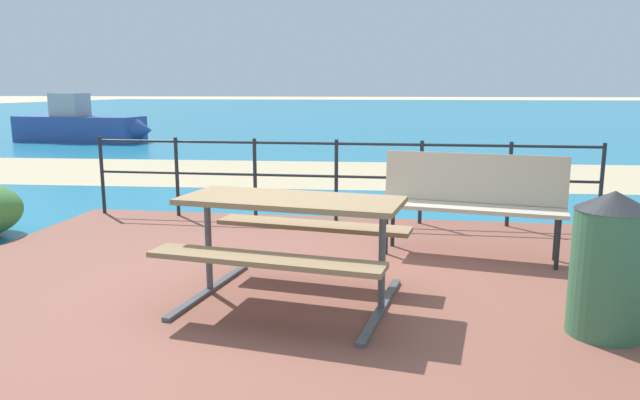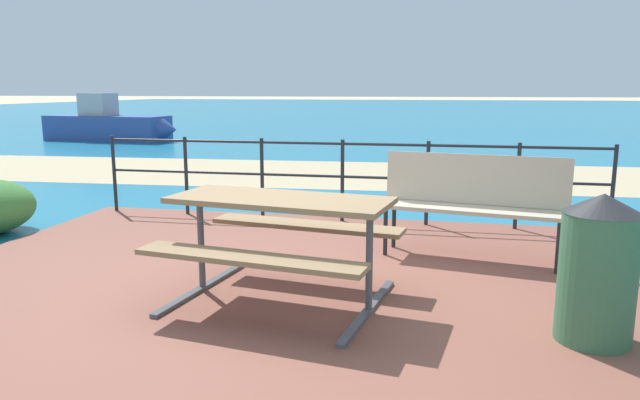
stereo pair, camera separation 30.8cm
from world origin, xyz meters
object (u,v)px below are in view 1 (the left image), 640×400
at_px(park_bench, 472,195).
at_px(trash_bin, 609,264).
at_px(picnic_table, 291,224).
at_px(boat_near, 82,126).

distance_m(park_bench, trash_bin, 1.87).
bearing_deg(picnic_table, park_bench, 54.56).
bearing_deg(picnic_table, trash_bin, 0.94).
xyz_separation_m(park_bench, boat_near, (-10.47, 11.26, -0.15)).
relative_size(park_bench, boat_near, 0.38).
relative_size(trash_bin, boat_near, 0.21).
height_order(trash_bin, boat_near, boat_near).
height_order(picnic_table, park_bench, park_bench).
distance_m(trash_bin, boat_near, 17.12).
relative_size(park_bench, trash_bin, 1.84).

